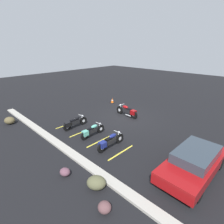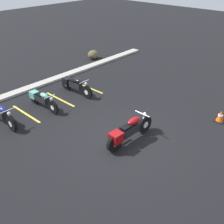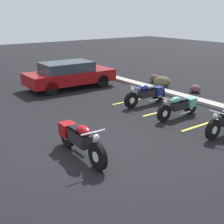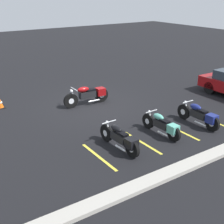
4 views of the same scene
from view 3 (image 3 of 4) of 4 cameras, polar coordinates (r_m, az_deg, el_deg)
The scene contains 11 objects.
ground at distance 8.46m, azimuth -4.68°, elevation -7.32°, with size 60.00×60.00×0.00m, color black.
motorcycle_maroon_featured at distance 8.11m, azimuth -6.08°, elevation -4.79°, with size 2.31×0.65×0.91m.
parked_bike_0 at distance 12.64m, azimuth 6.54°, elevation 3.33°, with size 0.60×2.13×0.84m.
parked_bike_1 at distance 11.29m, azimuth 12.33°, elevation 1.11°, with size 0.56×2.00×0.79m.
car_red at distance 15.46m, azimuth -7.87°, elevation 6.84°, with size 1.89×4.34×1.29m.
landscape_rock_0 at distance 15.05m, azimuth 14.99°, elevation 4.16°, with size 0.53×0.44×0.36m, color brown.
landscape_rock_2 at distance 15.73m, azimuth 9.13°, elevation 5.49°, with size 0.83×0.68×0.56m, color brown.
landscape_rock_3 at distance 16.89m, azimuth 7.83°, elevation 6.14°, with size 0.49×0.51×0.42m, color brown.
stall_line_0 at distance 13.28m, azimuth 3.79°, elevation 2.14°, with size 0.10×2.10×0.00m, color gold.
stall_line_1 at distance 11.99m, azimuth 9.42°, elevation 0.20°, with size 0.10×2.10×0.00m, color gold.
stall_line_2 at distance 10.87m, azimuth 16.32°, elevation -2.18°, with size 0.10×2.10×0.00m, color gold.
Camera 3 is at (6.56, -3.97, 3.59)m, focal length 50.00 mm.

